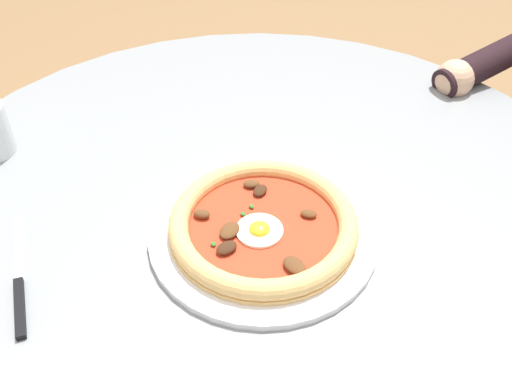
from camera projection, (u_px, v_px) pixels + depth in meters
The scene contains 3 objects.
dining_table at pixel (257, 268), 0.89m from camera, with size 1.07×1.07×0.74m.
pizza_on_plate at pixel (263, 227), 0.75m from camera, with size 0.31×0.31×0.04m.
steak_knife at pixel (19, 290), 0.68m from camera, with size 0.19×0.10×0.01m.
Camera 1 is at (-0.42, 0.41, 1.29)m, focal length 39.68 mm.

